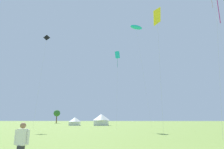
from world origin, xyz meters
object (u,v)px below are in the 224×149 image
(kite_cyan_parafoil, at_px, (136,27))
(person_spectator, at_px, (21,147))
(festival_tent_left, at_px, (101,119))
(kite_black_diamond, at_px, (46,41))
(tree_distant_left, at_px, (57,113))
(kite_yellow_diamond, at_px, (157,17))
(festival_tent_center, at_px, (75,121))
(kite_cyan_box, at_px, (117,55))

(kite_cyan_parafoil, bearing_deg, person_spectator, -102.05)
(person_spectator, relative_size, festival_tent_left, 0.33)
(kite_cyan_parafoil, distance_m, person_spectator, 47.27)
(kite_black_diamond, bearing_deg, tree_distant_left, 103.89)
(festival_tent_left, bearing_deg, kite_black_diamond, -127.95)
(kite_yellow_diamond, height_order, kite_black_diamond, kite_black_diamond)
(kite_cyan_parafoil, bearing_deg, festival_tent_center, 146.21)
(kite_cyan_box, relative_size, festival_tent_left, 3.11)
(kite_cyan_box, height_order, kite_yellow_diamond, kite_yellow_diamond)
(person_spectator, xyz_separation_m, tree_distant_left, (-25.86, 82.23, 3.68))
(tree_distant_left, bearing_deg, festival_tent_left, -51.98)
(kite_black_diamond, xyz_separation_m, festival_tent_left, (12.46, 15.98, -18.97))
(kite_cyan_box, bearing_deg, festival_tent_center, 123.14)
(person_spectator, distance_m, tree_distant_left, 86.28)
(kite_cyan_parafoil, height_order, tree_distant_left, kite_cyan_parafoil)
(kite_black_diamond, xyz_separation_m, tree_distant_left, (-11.54, 46.67, -16.31))
(kite_cyan_parafoil, height_order, festival_tent_left, kite_cyan_parafoil)
(person_spectator, height_order, festival_tent_left, festival_tent_left)
(kite_cyan_box, xyz_separation_m, festival_tent_center, (-13.37, 20.47, -13.91))
(kite_cyan_parafoil, xyz_separation_m, kite_black_diamond, (-22.70, -3.66, -5.02))
(kite_black_diamond, xyz_separation_m, festival_tent_center, (4.30, 15.98, -19.50))
(kite_black_diamond, height_order, festival_tent_center, kite_black_diamond)
(kite_black_diamond, height_order, festival_tent_left, kite_black_diamond)
(kite_cyan_parafoil, height_order, kite_yellow_diamond, kite_cyan_parafoil)
(kite_yellow_diamond, relative_size, tree_distant_left, 2.79)
(kite_cyan_box, bearing_deg, kite_black_diamond, 165.72)
(kite_cyan_parafoil, relative_size, festival_tent_left, 5.11)
(kite_cyan_parafoil, xyz_separation_m, person_spectator, (-8.38, -39.23, -25.02))
(kite_yellow_diamond, bearing_deg, tree_distant_left, 117.89)
(festival_tent_left, bearing_deg, kite_cyan_box, -75.73)
(festival_tent_center, bearing_deg, person_spectator, -78.99)
(kite_cyan_box, bearing_deg, person_spectator, -96.14)
(kite_cyan_parafoil, height_order, festival_tent_center, kite_cyan_parafoil)
(festival_tent_left, bearing_deg, kite_yellow_diamond, -72.84)
(kite_yellow_diamond, bearing_deg, kite_cyan_box, 111.04)
(kite_cyan_parafoil, distance_m, tree_distant_left, 58.96)
(kite_cyan_box, distance_m, person_spectator, 34.41)
(kite_yellow_diamond, relative_size, person_spectator, 9.85)
(kite_cyan_parafoil, relative_size, person_spectator, 15.31)
(person_spectator, height_order, festival_tent_center, festival_tent_center)
(kite_cyan_box, relative_size, tree_distant_left, 2.63)
(festival_tent_left, distance_m, tree_distant_left, 39.05)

